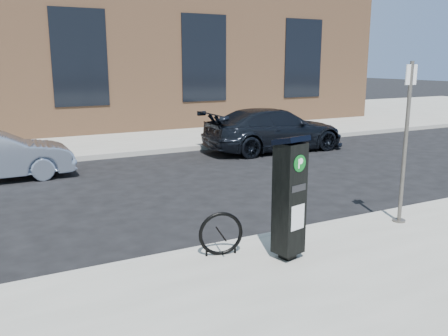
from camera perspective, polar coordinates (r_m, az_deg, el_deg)
ground at (r=7.59m, az=2.31°, el=-9.54°), size 120.00×120.00×0.00m
sidewalk_far at (r=20.58m, az=-17.51°, el=4.30°), size 60.00×12.00×0.15m
curb_near at (r=7.54m, az=2.39°, el=-9.06°), size 60.00×0.12×0.16m
curb_far at (r=14.80m, az=-13.32°, el=1.46°), size 60.00×0.12×0.16m
building at (r=23.38m, az=-19.57°, el=15.12°), size 28.00×10.05×8.25m
parking_kiosk at (r=6.59m, az=7.87°, el=-3.42°), size 0.47×0.44×1.76m
sign_pole at (r=8.52m, az=20.98°, el=2.64°), size 0.24×0.22×2.73m
bike_rack at (r=6.82m, az=-0.38°, el=-7.93°), size 0.64×0.20×0.65m
car_dark at (r=15.63m, az=6.06°, el=4.63°), size 4.84×2.06×1.39m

